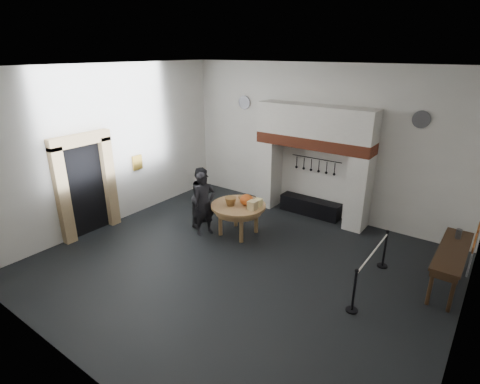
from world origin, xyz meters
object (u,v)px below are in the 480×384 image
Objects in this scene: work_table at (238,206)px; barrier_post_far at (385,250)px; iron_range at (310,207)px; visitor_far at (203,197)px; side_table at (453,250)px; barrier_post_near at (354,292)px; visitor_near at (204,204)px.

barrier_post_far reaches higher than work_table.
iron_range is 2.11× the size of barrier_post_far.
visitor_far reaches higher than iron_range.
side_table reaches higher than work_table.
visitor_far reaches higher than barrier_post_far.
visitor_far is 0.79× the size of side_table.
iron_range is at bearing 126.33° from barrier_post_near.
barrier_post_near is (2.76, -3.75, 0.20)m from iron_range.
visitor_far reaches higher than work_table.
work_table is at bearing -91.94° from visitor_far.
iron_range is 0.86× the size of side_table.
visitor_far is 5.02m from barrier_post_far.
visitor_far is at bearing 165.96° from barrier_post_near.
barrier_post_near is at bearing -123.46° from side_table.
barrier_post_far is at bearing 9.60° from work_table.
barrier_post_near reaches higher than iron_range.
work_table is at bearing 160.16° from barrier_post_near.
iron_range is 1.27× the size of work_table.
barrier_post_near is at bearing -19.84° from work_table.
visitor_far is 5.11m from barrier_post_near.
side_table is 2.47m from barrier_post_near.
visitor_near reaches higher than barrier_post_far.
visitor_near reaches higher than iron_range.
iron_range is at bearing -49.14° from visitor_far.
visitor_near reaches higher than barrier_post_near.
work_table is 3.85m from barrier_post_far.
visitor_far is (-2.19, -2.51, 0.62)m from iron_range.
visitor_near is at bearing -168.50° from side_table.
barrier_post_far is (2.76, -1.75, 0.20)m from iron_range.
side_table is at bearing 1.44° from barrier_post_far.
barrier_post_far is (3.77, 0.64, -0.39)m from work_table.
side_table is at bearing -56.00° from visitor_near.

